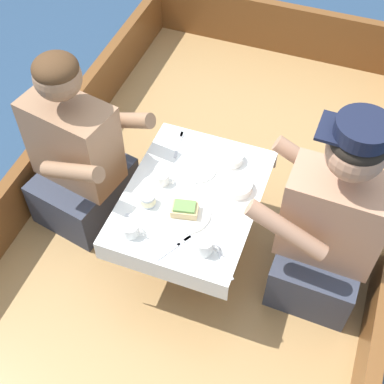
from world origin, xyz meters
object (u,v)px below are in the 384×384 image
at_px(sandwich, 185,209).
at_px(coffee_cup_starboard, 130,229).
at_px(tin_can, 148,200).
at_px(person_starboard, 329,227).
at_px(coffee_cup_port, 162,178).
at_px(person_port, 78,158).
at_px(coffee_cup_center, 204,246).

bearing_deg(sandwich, coffee_cup_starboard, -135.11).
bearing_deg(sandwich, tin_can, -178.62).
distance_m(person_starboard, sandwich, 0.59).
height_order(person_starboard, coffee_cup_port, person_starboard).
xyz_separation_m(sandwich, tin_can, (-0.16, -0.00, -0.00)).
relative_size(person_port, coffee_cup_starboard, 9.31).
height_order(coffee_cup_starboard, tin_can, tin_can).
relative_size(sandwich, coffee_cup_center, 1.23).
bearing_deg(person_port, coffee_cup_center, -11.28).
relative_size(person_starboard, tin_can, 14.76).
height_order(coffee_cup_center, tin_can, coffee_cup_center).
height_order(person_starboard, coffee_cup_starboard, person_starboard).
height_order(person_starboard, sandwich, person_starboard).
relative_size(coffee_cup_center, tin_can, 1.49).
distance_m(person_starboard, coffee_cup_center, 0.53).
distance_m(sandwich, tin_can, 0.16).
distance_m(person_port, coffee_cup_port, 0.44).
distance_m(coffee_cup_port, tin_can, 0.13).
height_order(person_port, sandwich, person_port).
xyz_separation_m(person_port, coffee_cup_center, (0.73, -0.30, 0.07)).
bearing_deg(person_starboard, coffee_cup_port, 3.00).
bearing_deg(person_port, tin_can, -9.48).
relative_size(sandwich, coffee_cup_starboard, 1.22).
relative_size(person_starboard, coffee_cup_port, 10.79).
relative_size(person_port, coffee_cup_center, 9.36).
xyz_separation_m(person_port, person_starboard, (1.17, -0.01, 0.03)).
distance_m(coffee_cup_starboard, coffee_cup_center, 0.31).
bearing_deg(sandwich, coffee_cup_center, -46.41).
xyz_separation_m(person_port, tin_can, (0.43, -0.16, 0.06)).
relative_size(sandwich, coffee_cup_port, 1.33).
height_order(person_port, tin_can, person_port).
distance_m(person_port, coffee_cup_starboard, 0.54).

